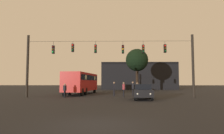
{
  "coord_description": "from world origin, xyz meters",
  "views": [
    {
      "loc": [
        0.77,
        -8.47,
        1.72
      ],
      "look_at": [
        0.25,
        16.2,
        3.51
      ],
      "focal_mm": 33.51,
      "sensor_mm": 36.0,
      "label": 1
    }
  ],
  "objects_px": {
    "pedestrian_near_bus": "(124,88)",
    "pedestrian_trailing": "(133,88)",
    "pedestrian_crossing_left": "(114,88)",
    "pedestrian_far_side": "(65,90)",
    "tree_left_silhouette": "(137,60)",
    "pedestrian_crossing_right": "(137,88)",
    "city_bus": "(82,81)",
    "pedestrian_crossing_center": "(139,89)",
    "car_near_right": "(143,91)"
  },
  "relations": [
    {
      "from": "pedestrian_near_bus",
      "to": "pedestrian_trailing",
      "type": "xyz_separation_m",
      "value": [
        1.16,
        0.95,
        0.05
      ]
    },
    {
      "from": "pedestrian_crossing_left",
      "to": "pedestrian_far_side",
      "type": "xyz_separation_m",
      "value": [
        -5.45,
        -2.47,
        -0.12
      ]
    },
    {
      "from": "pedestrian_near_bus",
      "to": "tree_left_silhouette",
      "type": "relative_size",
      "value": 0.22
    },
    {
      "from": "pedestrian_near_bus",
      "to": "pedestrian_far_side",
      "type": "xyz_separation_m",
      "value": [
        -6.59,
        -1.74,
        -0.09
      ]
    },
    {
      "from": "pedestrian_crossing_left",
      "to": "pedestrian_trailing",
      "type": "bearing_deg",
      "value": 5.45
    },
    {
      "from": "pedestrian_crossing_right",
      "to": "pedestrian_far_side",
      "type": "distance_m",
      "value": 9.71
    },
    {
      "from": "pedestrian_crossing_left",
      "to": "tree_left_silhouette",
      "type": "height_order",
      "value": "tree_left_silhouette"
    },
    {
      "from": "city_bus",
      "to": "pedestrian_crossing_right",
      "type": "height_order",
      "value": "city_bus"
    },
    {
      "from": "pedestrian_crossing_left",
      "to": "pedestrian_crossing_right",
      "type": "xyz_separation_m",
      "value": [
        3.04,
        2.23,
        -0.05
      ]
    },
    {
      "from": "city_bus",
      "to": "tree_left_silhouette",
      "type": "xyz_separation_m",
      "value": [
        8.73,
        7.58,
        3.78
      ]
    },
    {
      "from": "pedestrian_crossing_left",
      "to": "pedestrian_crossing_center",
      "type": "distance_m",
      "value": 3.01
    },
    {
      "from": "pedestrian_far_side",
      "to": "tree_left_silhouette",
      "type": "bearing_deg",
      "value": 56.8
    },
    {
      "from": "tree_left_silhouette",
      "to": "pedestrian_far_side",
      "type": "bearing_deg",
      "value": -123.2
    },
    {
      "from": "car_near_right",
      "to": "tree_left_silhouette",
      "type": "xyz_separation_m",
      "value": [
        1.07,
        16.47,
        4.85
      ]
    },
    {
      "from": "pedestrian_near_bus",
      "to": "pedestrian_crossing_left",
      "type": "bearing_deg",
      "value": 147.44
    },
    {
      "from": "pedestrian_crossing_right",
      "to": "tree_left_silhouette",
      "type": "height_order",
      "value": "tree_left_silhouette"
    },
    {
      "from": "pedestrian_crossing_center",
      "to": "pedestrian_crossing_right",
      "type": "bearing_deg",
      "value": 87.9
    },
    {
      "from": "pedestrian_crossing_left",
      "to": "city_bus",
      "type": "bearing_deg",
      "value": 137.01
    },
    {
      "from": "pedestrian_near_bus",
      "to": "pedestrian_trailing",
      "type": "relative_size",
      "value": 0.96
    },
    {
      "from": "car_near_right",
      "to": "pedestrian_far_side",
      "type": "relative_size",
      "value": 2.83
    },
    {
      "from": "pedestrian_crossing_right",
      "to": "pedestrian_far_side",
      "type": "bearing_deg",
      "value": -151.04
    },
    {
      "from": "car_near_right",
      "to": "pedestrian_trailing",
      "type": "height_order",
      "value": "pedestrian_trailing"
    },
    {
      "from": "car_near_right",
      "to": "pedestrian_near_bus",
      "type": "distance_m",
      "value": 4.16
    },
    {
      "from": "pedestrian_crossing_left",
      "to": "pedestrian_crossing_center",
      "type": "relative_size",
      "value": 1.14
    },
    {
      "from": "pedestrian_near_bus",
      "to": "pedestrian_trailing",
      "type": "distance_m",
      "value": 1.5
    },
    {
      "from": "city_bus",
      "to": "car_near_right",
      "type": "relative_size",
      "value": 2.52
    },
    {
      "from": "pedestrian_far_side",
      "to": "tree_left_silhouette",
      "type": "height_order",
      "value": "tree_left_silhouette"
    },
    {
      "from": "city_bus",
      "to": "tree_left_silhouette",
      "type": "height_order",
      "value": "tree_left_silhouette"
    },
    {
      "from": "pedestrian_crossing_right",
      "to": "pedestrian_near_bus",
      "type": "distance_m",
      "value": 3.52
    },
    {
      "from": "city_bus",
      "to": "pedestrian_near_bus",
      "type": "distance_m",
      "value": 7.85
    },
    {
      "from": "pedestrian_trailing",
      "to": "pedestrian_crossing_center",
      "type": "bearing_deg",
      "value": -54.19
    },
    {
      "from": "pedestrian_crossing_left",
      "to": "pedestrian_near_bus",
      "type": "xyz_separation_m",
      "value": [
        1.15,
        -0.73,
        -0.03
      ]
    },
    {
      "from": "pedestrian_crossing_left",
      "to": "pedestrian_crossing_right",
      "type": "distance_m",
      "value": 3.77
    },
    {
      "from": "city_bus",
      "to": "pedestrian_near_bus",
      "type": "relative_size",
      "value": 6.53
    },
    {
      "from": "pedestrian_crossing_center",
      "to": "pedestrian_trailing",
      "type": "height_order",
      "value": "pedestrian_trailing"
    },
    {
      "from": "pedestrian_crossing_right",
      "to": "pedestrian_crossing_center",
      "type": "bearing_deg",
      "value": -92.1
    },
    {
      "from": "car_near_right",
      "to": "pedestrian_far_side",
      "type": "bearing_deg",
      "value": 166.44
    },
    {
      "from": "city_bus",
      "to": "pedestrian_crossing_right",
      "type": "xyz_separation_m",
      "value": [
        7.76,
        -2.17,
        -0.92
      ]
    },
    {
      "from": "pedestrian_crossing_center",
      "to": "tree_left_silhouette",
      "type": "distance_m",
      "value": 13.56
    },
    {
      "from": "city_bus",
      "to": "pedestrian_crossing_center",
      "type": "height_order",
      "value": "city_bus"
    },
    {
      "from": "pedestrian_crossing_right",
      "to": "city_bus",
      "type": "bearing_deg",
      "value": 164.39
    },
    {
      "from": "pedestrian_crossing_center",
      "to": "pedestrian_near_bus",
      "type": "xyz_separation_m",
      "value": [
        -1.79,
        -0.08,
        0.11
      ]
    },
    {
      "from": "car_near_right",
      "to": "pedestrian_crossing_right",
      "type": "height_order",
      "value": "pedestrian_crossing_right"
    },
    {
      "from": "pedestrian_crossing_center",
      "to": "tree_left_silhouette",
      "type": "relative_size",
      "value": 0.2
    },
    {
      "from": "pedestrian_crossing_left",
      "to": "pedestrian_near_bus",
      "type": "relative_size",
      "value": 1.02
    },
    {
      "from": "city_bus",
      "to": "car_near_right",
      "type": "distance_m",
      "value": 11.78
    },
    {
      "from": "car_near_right",
      "to": "pedestrian_crossing_center",
      "type": "height_order",
      "value": "pedestrian_crossing_center"
    },
    {
      "from": "pedestrian_crossing_left",
      "to": "pedestrian_crossing_center",
      "type": "bearing_deg",
      "value": -12.55
    },
    {
      "from": "pedestrian_near_bus",
      "to": "tree_left_silhouette",
      "type": "distance_m",
      "value": 13.85
    },
    {
      "from": "city_bus",
      "to": "pedestrian_far_side",
      "type": "relative_size",
      "value": 7.13
    }
  ]
}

